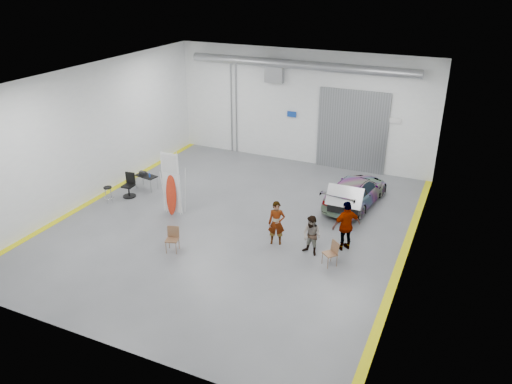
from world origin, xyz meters
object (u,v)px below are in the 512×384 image
at_px(folding_chair_near, 173,244).
at_px(shop_stool, 109,195).
at_px(person_b, 312,236).
at_px(work_table, 145,175).
at_px(person_a, 277,223).
at_px(person_c, 346,226).
at_px(surfboard_display, 171,189).
at_px(folding_chair_far, 330,258).
at_px(office_chair, 129,187).
at_px(sedan_car, 355,191).

height_order(folding_chair_near, shop_stool, folding_chair_near).
xyz_separation_m(person_b, work_table, (-9.15, 2.44, -0.10)).
bearing_deg(folding_chair_near, person_a, 16.14).
bearing_deg(folding_chair_near, person_b, 5.51).
xyz_separation_m(person_c, surfboard_display, (-7.54, -0.23, 0.21)).
xyz_separation_m(person_a, work_table, (-7.68, 2.25, -0.21)).
xyz_separation_m(person_c, work_table, (-10.19, 1.55, -0.31)).
bearing_deg(work_table, person_b, -14.93).
bearing_deg(folding_chair_far, person_a, -154.51).
bearing_deg(person_c, folding_chair_near, -18.72).
bearing_deg(folding_chair_far, work_table, -155.41).
distance_m(person_b, folding_chair_far, 1.07).
distance_m(work_table, office_chair, 1.09).
relative_size(person_a, surfboard_display, 0.60).
relative_size(person_c, shop_stool, 2.59).
height_order(person_a, folding_chair_near, person_a).
relative_size(surfboard_display, folding_chair_far, 3.22).
height_order(person_b, folding_chair_far, person_b).
bearing_deg(person_b, folding_chair_near, -143.12).
distance_m(folding_chair_near, shop_stool, 5.51).
relative_size(folding_chair_near, office_chair, 0.85).
height_order(person_c, work_table, person_c).
bearing_deg(person_a, person_c, -4.19).
xyz_separation_m(person_b, person_c, (1.04, 0.89, 0.21)).
bearing_deg(work_table, sedan_car, 14.30).
xyz_separation_m(person_a, shop_stool, (-8.28, 0.26, -0.50)).
bearing_deg(person_a, office_chair, 151.59).
bearing_deg(person_a, work_table, 143.88).
bearing_deg(office_chair, person_a, -13.93).
distance_m(sedan_car, surfboard_display, 8.11).
xyz_separation_m(person_c, shop_stool, (-10.79, -0.44, -0.61)).
distance_m(sedan_car, person_b, 4.89).
relative_size(person_c, office_chair, 1.76).
bearing_deg(sedan_car, work_table, 21.76).
relative_size(surfboard_display, work_table, 2.58).
relative_size(person_a, shop_stool, 2.32).
bearing_deg(surfboard_display, folding_chair_near, -60.83).
bearing_deg(person_c, surfboard_display, -42.86).
bearing_deg(person_a, folding_chair_near, -167.04).
bearing_deg(person_a, surfboard_display, 154.92).
distance_m(person_b, work_table, 9.47).
distance_m(person_a, person_b, 1.49).
bearing_deg(folding_chair_far, surfboard_display, -147.82).
bearing_deg(work_table, shop_stool, -106.59).
xyz_separation_m(shop_stool, work_table, (0.59, 2.00, 0.29)).
height_order(sedan_car, folding_chair_far, sedan_car).
distance_m(person_b, office_chair, 9.40).
height_order(person_c, folding_chair_far, person_c).
xyz_separation_m(folding_chair_near, shop_stool, (-4.96, 2.39, 0.08)).
height_order(person_a, folding_chair_far, person_a).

